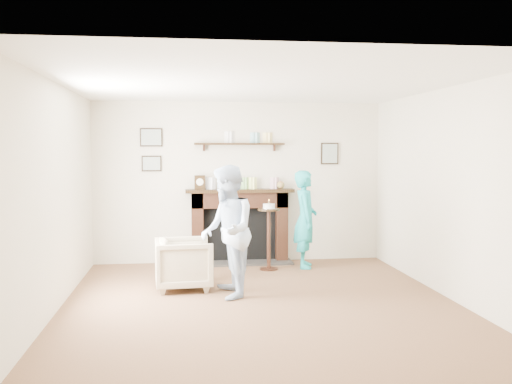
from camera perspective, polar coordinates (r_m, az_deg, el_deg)
ground at (r=6.68m, az=0.44°, el=-11.03°), size 5.00×5.00×0.00m
room_shell at (r=7.14m, az=-0.30°, el=3.14°), size 4.54×5.02×2.52m
armchair at (r=7.40m, az=-7.20°, el=-9.56°), size 0.75×0.73×0.64m
man at (r=6.95m, az=-2.87°, el=-10.43°), size 0.65×0.81×1.59m
woman at (r=8.66m, az=4.92°, el=-7.49°), size 0.43×0.58×1.45m
pedestal_table at (r=8.36m, az=1.30°, el=-3.48°), size 0.32×0.32×1.04m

